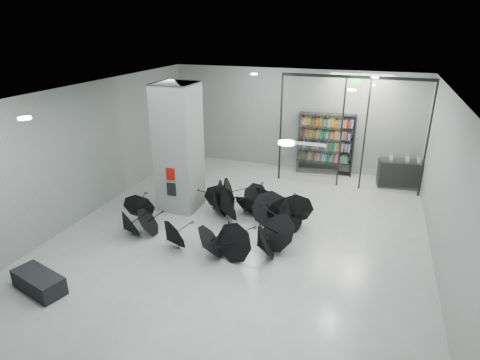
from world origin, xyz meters
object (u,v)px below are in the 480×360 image
(bench, at_px, (39,282))
(shop_counter, at_px, (402,174))
(bookshelf, at_px, (325,144))
(umbrella_cluster, at_px, (236,219))
(column, at_px, (179,148))

(bench, distance_m, shop_counter, 12.10)
(bookshelf, bearing_deg, umbrella_cluster, -113.87)
(shop_counter, distance_m, umbrella_cluster, 6.84)
(column, height_order, bookshelf, column)
(umbrella_cluster, bearing_deg, bench, -127.55)
(bench, xyz_separation_m, shop_counter, (7.83, 9.21, 0.29))
(bench, relative_size, shop_counter, 0.79)
(bookshelf, relative_size, umbrella_cluster, 0.42)
(column, height_order, bench, column)
(column, xyz_separation_m, bookshelf, (3.93, 4.75, -0.80))
(bookshelf, height_order, umbrella_cluster, bookshelf)
(column, relative_size, umbrella_cluster, 0.70)
(bench, bearing_deg, bookshelf, 78.44)
(column, distance_m, shop_counter, 8.14)
(bookshelf, distance_m, shop_counter, 3.04)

